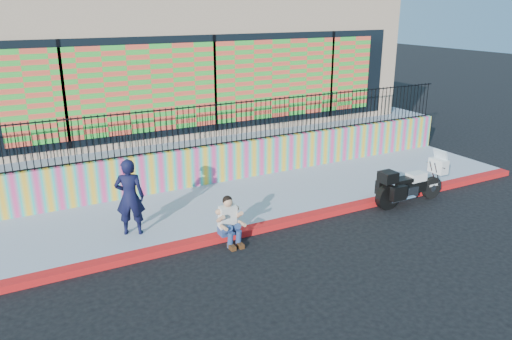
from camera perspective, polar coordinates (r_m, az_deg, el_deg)
ground at (r=12.14m, az=3.55°, el=-6.24°), size 90.00×90.00×0.00m
red_curb at (r=12.11m, az=3.56°, el=-5.92°), size 16.00×0.30×0.15m
sidewalk at (r=13.43m, az=-0.14°, el=-3.38°), size 16.00×3.00×0.15m
mural_wall at (r=14.57m, az=-3.10°, el=0.96°), size 16.00×0.20×1.10m
metal_fence at (r=14.27m, az=-3.18°, el=5.38°), size 15.80×0.04×1.20m
elevated_platform at (r=19.17m, az=-9.64°, el=4.75°), size 16.00×10.00×1.25m
storefront_building at (r=18.53m, az=-9.86°, el=12.52°), size 14.00×8.06×4.00m
police_motorcycle at (r=13.76m, az=17.17°, el=-1.48°), size 2.19×0.72×1.36m
police_officer at (r=11.34m, az=-14.23°, el=-3.01°), size 0.75×0.63×1.75m
seated_man at (r=11.03m, az=-2.93°, el=-6.29°), size 0.54×0.71×1.06m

